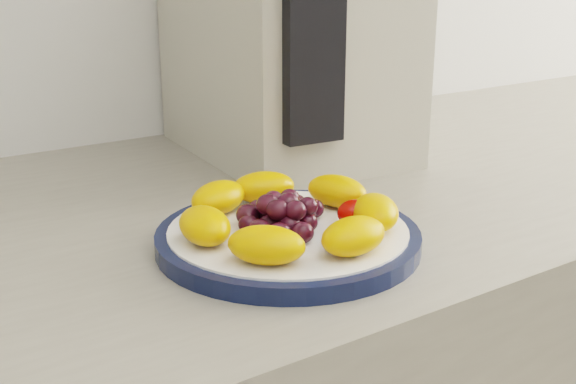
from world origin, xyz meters
TOP-DOWN VIEW (x-y plane):
  - plate_rim at (0.03, 1.06)m, footprint 0.23×0.23m
  - plate_face at (0.03, 1.06)m, footprint 0.21×0.21m
  - appliance_panel at (0.14, 1.17)m, footprint 0.07×0.03m
  - fruit_plate at (0.03, 1.06)m, footprint 0.20×0.20m

SIDE VIEW (x-z plane):
  - plate_rim at x=0.03m, z-range 0.90..0.91m
  - plate_face at x=0.03m, z-range 0.90..0.92m
  - fruit_plate at x=0.03m, z-range 0.92..0.95m
  - appliance_panel at x=0.14m, z-range 0.95..1.24m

